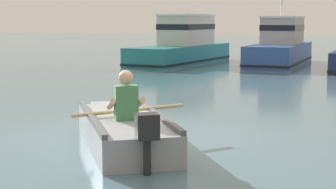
% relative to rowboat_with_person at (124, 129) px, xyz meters
% --- Properties ---
extents(ground_plane, '(120.00, 120.00, 0.00)m').
position_rel_rowboat_with_person_xyz_m(ground_plane, '(-0.05, 0.45, -0.25)').
color(ground_plane, slate).
extents(rowboat_with_person, '(2.69, 3.34, 1.19)m').
position_rel_rowboat_with_person_xyz_m(rowboat_with_person, '(0.00, 0.00, 0.00)').
color(rowboat_with_person, gray).
rests_on(rowboat_with_person, ground).
extents(moored_boat_teal, '(2.80, 7.01, 2.18)m').
position_rel_rowboat_with_person_xyz_m(moored_boat_teal, '(-4.56, 15.85, 0.54)').
color(moored_boat_teal, '#1E727A').
rests_on(moored_boat_teal, ground).
extents(moored_boat_blue, '(2.03, 6.21, 3.52)m').
position_rel_rowboat_with_person_xyz_m(moored_boat_blue, '(-0.36, 16.66, 0.52)').
color(moored_boat_blue, '#2D519E').
rests_on(moored_boat_blue, ground).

